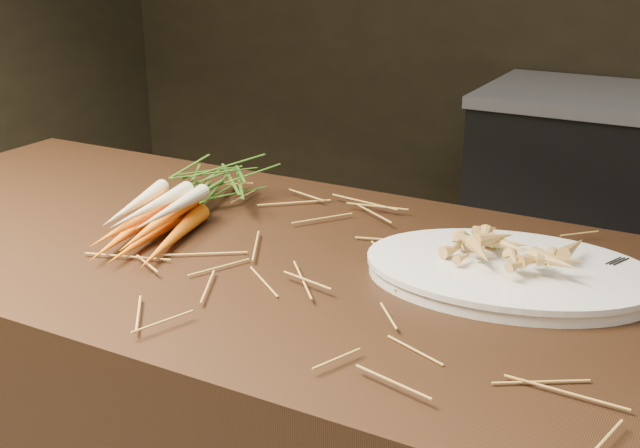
% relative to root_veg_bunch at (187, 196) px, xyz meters
% --- Properties ---
extents(straw_bedding, '(1.40, 0.60, 0.02)m').
position_rel_root_veg_bunch_xyz_m(straw_bedding, '(0.58, -0.06, -0.03)').
color(straw_bedding, olive).
rests_on(straw_bedding, main_counter).
extents(root_veg_bunch, '(0.21, 0.45, 0.08)m').
position_rel_root_veg_bunch_xyz_m(root_veg_bunch, '(0.00, 0.00, 0.00)').
color(root_veg_bunch, orange).
rests_on(root_veg_bunch, main_counter).
extents(serving_platter, '(0.44, 0.33, 0.02)m').
position_rel_root_veg_bunch_xyz_m(serving_platter, '(0.55, 0.01, -0.03)').
color(serving_platter, white).
rests_on(serving_platter, main_counter).
extents(roasted_veg_heap, '(0.22, 0.18, 0.04)m').
position_rel_root_veg_bunch_xyz_m(roasted_veg_heap, '(0.55, 0.01, 0.00)').
color(roasted_veg_heap, '#BB9238').
rests_on(roasted_veg_heap, serving_platter).
extents(serving_fork, '(0.07, 0.14, 0.00)m').
position_rel_root_veg_bunch_xyz_m(serving_fork, '(0.70, 0.02, -0.02)').
color(serving_fork, silver).
rests_on(serving_fork, serving_platter).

